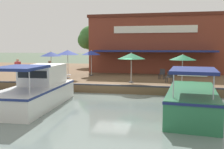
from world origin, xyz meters
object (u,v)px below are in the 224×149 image
object	(u,v)px
person_near_entrance	(50,69)
motorboat_mid_row	(41,89)
patio_umbrella_mid_patio_right	(131,56)
patio_umbrella_mid_patio_left	(91,53)
waterfront_restaurant	(156,44)
cafe_chair_far_corner_seat	(170,76)
patio_umbrella_near_quay_edge	(68,53)
cafe_chair_beside_entrance	(48,72)
tree_downstream_bank	(90,39)
patio_umbrella_by_entrance	(51,54)
motorboat_outer_channel	(192,98)
cafe_chair_mid_patio	(162,73)
person_at_quay_edge	(18,67)
patio_umbrella_far_corner	(183,57)

from	to	relation	value
person_near_entrance	motorboat_mid_row	xyz separation A→B (m)	(4.53, 1.62, -0.75)
patio_umbrella_mid_patio_right	patio_umbrella_mid_patio_left	xyz separation A→B (m)	(-3.93, -4.29, 0.13)
waterfront_restaurant	cafe_chair_far_corner_seat	size ratio (longest dim) A/B	16.26
patio_umbrella_near_quay_edge	person_near_entrance	bearing A→B (deg)	-6.78
cafe_chair_beside_entrance	tree_downstream_bank	xyz separation A→B (m)	(-12.70, 0.10, 3.36)
person_near_entrance	patio_umbrella_mid_patio_left	bearing A→B (deg)	161.35
motorboat_mid_row	tree_downstream_bank	world-z (taller)	tree_downstream_bank
patio_umbrella_near_quay_edge	patio_umbrella_by_entrance	size ratio (longest dim) A/B	1.08
patio_umbrella_mid_patio_right	motorboat_mid_row	bearing A→B (deg)	-37.39
patio_umbrella_mid_patio_left	motorboat_outer_channel	bearing A→B (deg)	39.51
person_near_entrance	cafe_chair_mid_patio	bearing A→B (deg)	114.99
waterfront_restaurant	motorboat_outer_channel	world-z (taller)	waterfront_restaurant
waterfront_restaurant	person_at_quay_edge	bearing A→B (deg)	-43.08
patio_umbrella_mid_patio_right	patio_umbrella_far_corner	xyz separation A→B (m)	(0.35, 3.72, -0.05)
patio_umbrella_mid_patio_right	person_near_entrance	xyz separation A→B (m)	(1.28, -6.05, -0.96)
patio_umbrella_mid_patio_left	cafe_chair_far_corner_seat	distance (m)	8.10
patio_umbrella_mid_patio_left	person_at_quay_edge	bearing A→B (deg)	-49.18
cafe_chair_far_corner_seat	tree_downstream_bank	xyz separation A→B (m)	(-13.71, -10.34, 3.36)
patio_umbrella_mid_patio_right	patio_umbrella_near_quay_edge	xyz separation A→B (m)	(-1.58, -5.71, 0.20)
motorboat_mid_row	motorboat_outer_channel	xyz separation A→B (m)	(0.10, 8.25, -0.15)
patio_umbrella_mid_patio_right	motorboat_outer_channel	size ratio (longest dim) A/B	0.32
patio_umbrella_mid_patio_right	motorboat_outer_channel	xyz separation A→B (m)	(5.90, 3.81, -1.85)
cafe_chair_far_corner_seat	patio_umbrella_mid_patio_left	bearing A→B (deg)	-115.25
person_at_quay_edge	motorboat_outer_channel	xyz separation A→B (m)	(5.52, 13.10, -0.94)
patio_umbrella_mid_patio_right	cafe_chair_mid_patio	xyz separation A→B (m)	(-2.62, 2.31, -1.54)
cafe_chair_beside_entrance	patio_umbrella_by_entrance	bearing A→B (deg)	-163.42
patio_umbrella_near_quay_edge	patio_umbrella_mid_patio_left	bearing A→B (deg)	148.92
patio_umbrella_near_quay_edge	patio_umbrella_far_corner	world-z (taller)	patio_umbrella_near_quay_edge
motorboat_mid_row	patio_umbrella_mid_patio_right	bearing A→B (deg)	142.61
motorboat_outer_channel	tree_downstream_bank	xyz separation A→B (m)	(-20.16, -11.28, 3.68)
person_near_entrance	motorboat_outer_channel	distance (m)	10.93
patio_umbrella_mid_patio_left	cafe_chair_mid_patio	size ratio (longest dim) A/B	2.82
patio_umbrella_mid_patio_right	tree_downstream_bank	distance (m)	16.20
person_near_entrance	waterfront_restaurant	bearing A→B (deg)	148.77
waterfront_restaurant	patio_umbrella_by_entrance	world-z (taller)	waterfront_restaurant
patio_umbrella_mid_patio_right	patio_umbrella_far_corner	size ratio (longest dim) A/B	1.03
waterfront_restaurant	patio_umbrella_far_corner	xyz separation A→B (m)	(11.47, 2.25, -1.05)
cafe_chair_mid_patio	motorboat_mid_row	xyz separation A→B (m)	(8.42, -6.74, -0.17)
patio_umbrella_near_quay_edge	motorboat_mid_row	size ratio (longest dim) A/B	0.34
waterfront_restaurant	patio_umbrella_by_entrance	distance (m)	12.37
motorboat_outer_channel	tree_downstream_bank	bearing A→B (deg)	-150.77
motorboat_mid_row	cafe_chair_mid_patio	bearing A→B (deg)	141.33
cafe_chair_far_corner_seat	tree_downstream_bank	size ratio (longest dim) A/B	0.15
patio_umbrella_mid_patio_right	person_at_quay_edge	size ratio (longest dim) A/B	1.31
patio_umbrella_by_entrance	motorboat_outer_channel	xyz separation A→B (m)	(9.24, 11.91, -1.87)
patio_umbrella_mid_patio_left	tree_downstream_bank	world-z (taller)	tree_downstream_bank
cafe_chair_far_corner_seat	tree_downstream_bank	world-z (taller)	tree_downstream_bank
patio_umbrella_near_quay_edge	patio_umbrella_by_entrance	bearing A→B (deg)	-126.43
person_near_entrance	motorboat_outer_channel	bearing A→B (deg)	64.90
person_near_entrance	motorboat_mid_row	distance (m)	4.86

